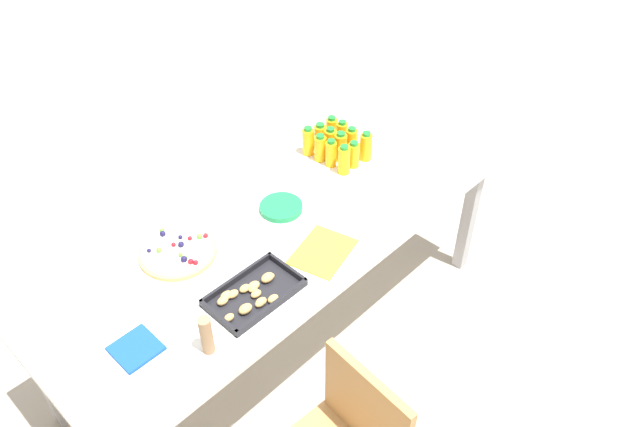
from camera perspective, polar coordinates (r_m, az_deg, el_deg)
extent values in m
plane|color=#B2A899|center=(3.15, -3.20, -11.01)|extent=(12.00, 12.00, 0.00)
cube|color=white|center=(2.63, -3.77, -1.24)|extent=(2.19, 0.87, 0.04)
cube|color=#99999E|center=(3.63, 4.34, 4.72)|extent=(0.06, 0.06, 0.70)
cube|color=#99999E|center=(2.82, -24.40, -13.42)|extent=(0.06, 0.06, 0.70)
cube|color=#99999E|center=(3.33, 13.66, -0.36)|extent=(0.06, 0.06, 0.70)
cube|color=#B7844C|center=(2.15, 4.34, -17.72)|extent=(0.06, 0.38, 0.38)
cylinder|color=#FAB014|center=(3.08, 1.09, 7.75)|extent=(0.06, 0.06, 0.12)
cylinder|color=#1E8C33|center=(3.04, 1.11, 8.85)|extent=(0.04, 0.04, 0.02)
cylinder|color=#FAAF14|center=(3.03, 0.02, 7.12)|extent=(0.06, 0.06, 0.12)
cylinder|color=#1E8C33|center=(2.99, 0.02, 8.21)|extent=(0.04, 0.04, 0.02)
cylinder|color=#F8AD14|center=(2.98, -1.11, 6.67)|extent=(0.06, 0.06, 0.13)
cylinder|color=#1E8C33|center=(2.94, -1.12, 7.88)|extent=(0.04, 0.04, 0.02)
cylinder|color=#F8AF14|center=(3.03, 2.06, 7.28)|extent=(0.06, 0.06, 0.13)
cylinder|color=#1E8C33|center=(2.99, 2.09, 8.45)|extent=(0.04, 0.04, 0.02)
cylinder|color=#F9B014|center=(2.99, 0.97, 6.67)|extent=(0.06, 0.06, 0.13)
cylinder|color=#1E8C33|center=(2.95, 0.99, 7.81)|extent=(0.04, 0.04, 0.02)
cylinder|color=#F9AB14|center=(2.94, 0.03, 6.03)|extent=(0.06, 0.06, 0.12)
cylinder|color=#1E8C33|center=(2.90, 0.03, 7.18)|extent=(0.04, 0.04, 0.02)
cylinder|color=#F8AD14|center=(2.99, 2.95, 6.70)|extent=(0.06, 0.06, 0.13)
cylinder|color=#1E8C33|center=(2.96, 3.00, 7.83)|extent=(0.04, 0.04, 0.02)
cylinder|color=#F8AD14|center=(2.94, 1.94, 6.17)|extent=(0.06, 0.06, 0.13)
cylinder|color=#1E8C33|center=(2.90, 1.97, 7.40)|extent=(0.04, 0.04, 0.02)
cylinder|color=#F9AF14|center=(2.91, 1.03, 5.56)|extent=(0.05, 0.05, 0.13)
cylinder|color=#1E8C33|center=(2.86, 1.05, 6.72)|extent=(0.03, 0.03, 0.02)
cylinder|color=#FAAC14|center=(2.95, 4.29, 6.17)|extent=(0.06, 0.06, 0.13)
cylinder|color=#1E8C33|center=(2.91, 4.36, 7.40)|extent=(0.04, 0.04, 0.02)
cylinder|color=#F9AD14|center=(2.90, 3.14, 5.42)|extent=(0.06, 0.06, 0.12)
cylinder|color=#1E8C33|center=(2.87, 3.19, 6.53)|extent=(0.04, 0.04, 0.02)
cylinder|color=#FAAF14|center=(2.86, 2.24, 4.93)|extent=(0.06, 0.06, 0.13)
cylinder|color=#1E8C33|center=(2.81, 2.28, 6.17)|extent=(0.04, 0.04, 0.02)
cylinder|color=tan|center=(2.53, -13.08, -3.54)|extent=(0.31, 0.31, 0.02)
cylinder|color=white|center=(2.53, -13.12, -3.35)|extent=(0.29, 0.29, 0.01)
sphere|color=#66B238|center=(2.53, -14.76, -3.32)|extent=(0.02, 0.02, 0.02)
sphere|color=#1E1947|center=(2.54, -15.63, -3.33)|extent=(0.02, 0.02, 0.02)
sphere|color=red|center=(2.55, -10.60, -2.03)|extent=(0.02, 0.02, 0.02)
sphere|color=#1E1947|center=(2.57, -12.87, -2.16)|extent=(0.02, 0.02, 0.02)
sphere|color=#66B238|center=(2.47, -12.38, -4.06)|extent=(0.02, 0.02, 0.02)
sphere|color=#1E1947|center=(2.46, -12.55, -4.17)|extent=(0.03, 0.03, 0.03)
sphere|color=#66B238|center=(2.61, -14.48, -1.53)|extent=(0.02, 0.02, 0.02)
sphere|color=red|center=(2.54, -13.48, -2.83)|extent=(0.02, 0.02, 0.02)
sphere|color=#1E1947|center=(2.60, -14.43, -1.83)|extent=(0.02, 0.02, 0.02)
sphere|color=#1E1947|center=(2.53, -12.81, -2.81)|extent=(0.02, 0.02, 0.02)
sphere|color=red|center=(2.44, -11.50, -4.49)|extent=(0.02, 0.02, 0.02)
sphere|color=#66B238|center=(2.55, -11.15, -2.11)|extent=(0.02, 0.02, 0.02)
sphere|color=#66B238|center=(2.49, -12.84, -3.74)|extent=(0.02, 0.02, 0.02)
sphere|color=red|center=(2.55, -12.02, -2.26)|extent=(0.02, 0.02, 0.02)
sphere|color=red|center=(2.45, -11.93, -4.39)|extent=(0.02, 0.02, 0.02)
cube|color=black|center=(2.33, -6.10, -7.54)|extent=(0.35, 0.21, 0.01)
cube|color=black|center=(2.38, -7.74, -6.04)|extent=(0.35, 0.01, 0.03)
cube|color=black|center=(2.27, -4.42, -8.65)|extent=(0.35, 0.01, 0.03)
cube|color=black|center=(2.39, -3.06, -5.16)|extent=(0.01, 0.21, 0.03)
cube|color=black|center=(2.26, -9.41, -9.58)|extent=(0.01, 0.21, 0.03)
ellipsoid|color=tan|center=(2.37, -4.64, -5.89)|extent=(0.04, 0.03, 0.02)
ellipsoid|color=tan|center=(2.31, -5.97, -7.44)|extent=(0.04, 0.03, 0.03)
ellipsoid|color=tan|center=(2.33, -6.23, -6.97)|extent=(0.04, 0.03, 0.02)
ellipsoid|color=tan|center=(2.28, -5.58, -8.29)|extent=(0.04, 0.03, 0.02)
ellipsoid|color=tan|center=(2.33, -7.02, -6.94)|extent=(0.04, 0.03, 0.03)
ellipsoid|color=tan|center=(2.25, -8.46, -9.56)|extent=(0.04, 0.03, 0.02)
ellipsoid|color=tan|center=(2.32, -8.71, -7.56)|extent=(0.05, 0.04, 0.03)
ellipsoid|color=tan|center=(2.26, -6.96, -8.80)|extent=(0.06, 0.04, 0.03)
ellipsoid|color=tan|center=(2.36, -4.91, -5.96)|extent=(0.06, 0.04, 0.03)
ellipsoid|color=tan|center=(2.29, -4.38, -7.92)|extent=(0.05, 0.03, 0.03)
ellipsoid|color=tan|center=(2.32, -8.10, -7.43)|extent=(0.05, 0.03, 0.03)
ellipsoid|color=tan|center=(2.30, -9.05, -8.03)|extent=(0.05, 0.03, 0.03)
ellipsoid|color=tan|center=(2.28, -5.50, -8.18)|extent=(0.05, 0.03, 0.03)
ellipsoid|color=tan|center=(2.34, -6.19, -6.70)|extent=(0.05, 0.04, 0.03)
cylinder|color=#1E8C4C|center=(2.68, -3.63, 0.41)|extent=(0.19, 0.19, 0.00)
cylinder|color=#1E8C4C|center=(2.68, -3.63, 0.49)|extent=(0.19, 0.19, 0.00)
cylinder|color=#1E8C4C|center=(2.68, -3.64, 0.58)|extent=(0.19, 0.19, 0.00)
cylinder|color=#1E8C4C|center=(2.67, -3.64, 0.66)|extent=(0.19, 0.19, 0.00)
cylinder|color=#1E8C4C|center=(2.67, -3.65, 0.74)|extent=(0.19, 0.19, 0.00)
cube|color=#194CA5|center=(2.25, -16.76, -11.94)|extent=(0.15, 0.15, 0.01)
cylinder|color=#9E7A56|center=(2.13, -10.52, -11.10)|extent=(0.04, 0.04, 0.16)
cube|color=yellow|center=(2.48, 0.31, -3.53)|extent=(0.30, 0.26, 0.01)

